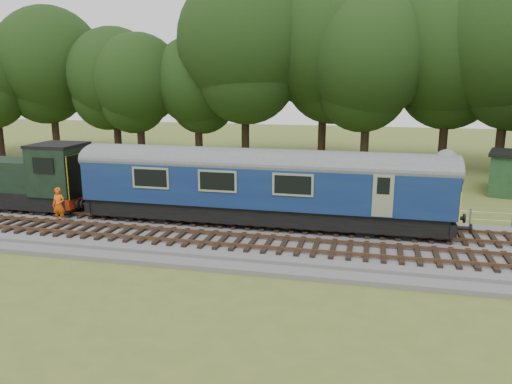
# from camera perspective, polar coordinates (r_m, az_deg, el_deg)

# --- Properties ---
(ground) EXTENTS (120.00, 120.00, 0.00)m
(ground) POSITION_cam_1_polar(r_m,az_deg,el_deg) (23.75, 0.55, -5.51)
(ground) COLOR #526324
(ground) RESTS_ON ground
(ballast) EXTENTS (70.00, 7.00, 0.35)m
(ballast) POSITION_cam_1_polar(r_m,az_deg,el_deg) (23.70, 0.55, -5.11)
(ballast) COLOR #4C4C4F
(ballast) RESTS_ON ground
(track_north) EXTENTS (67.20, 2.40, 0.21)m
(track_north) POSITION_cam_1_polar(r_m,az_deg,el_deg) (24.93, 1.26, -3.62)
(track_north) COLOR black
(track_north) RESTS_ON ballast
(track_south) EXTENTS (67.20, 2.40, 0.21)m
(track_south) POSITION_cam_1_polar(r_m,az_deg,el_deg) (22.14, -0.37, -5.76)
(track_south) COLOR black
(track_south) RESTS_ON ballast
(fence) EXTENTS (64.00, 0.12, 1.00)m
(fence) POSITION_cam_1_polar(r_m,az_deg,el_deg) (27.97, 2.59, -2.68)
(fence) COLOR #6B6054
(fence) RESTS_ON ground
(tree_line) EXTENTS (70.00, 8.00, 18.00)m
(tree_line) POSITION_cam_1_polar(r_m,az_deg,el_deg) (44.90, 6.78, 3.17)
(tree_line) COLOR black
(tree_line) RESTS_ON ground
(dmu_railcar) EXTENTS (18.05, 2.86, 3.88)m
(dmu_railcar) POSITION_cam_1_polar(r_m,az_deg,el_deg) (24.47, 0.61, 1.35)
(dmu_railcar) COLOR black
(dmu_railcar) RESTS_ON ground
(shunter_loco) EXTENTS (8.91, 2.60, 3.38)m
(shunter_loco) POSITION_cam_1_polar(r_m,az_deg,el_deg) (30.75, -25.62, 1.26)
(shunter_loco) COLOR black
(shunter_loco) RESTS_ON ground
(worker) EXTENTS (0.67, 0.46, 1.81)m
(worker) POSITION_cam_1_polar(r_m,az_deg,el_deg) (26.99, -21.61, -1.42)
(worker) COLOR #EE560C
(worker) RESTS_ON ballast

